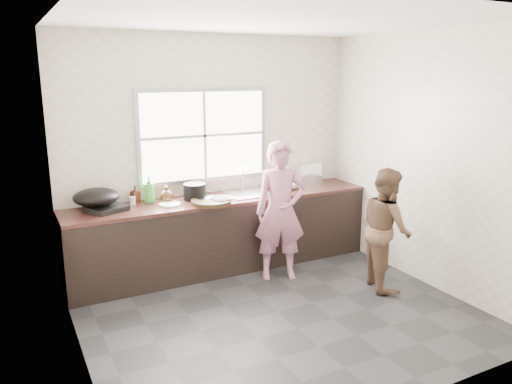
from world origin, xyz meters
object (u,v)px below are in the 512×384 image
bowl_mince (222,200)px  black_pot (195,192)px  cutting_board (211,202)px  bottle_brown_short (166,195)px  bottle_brown_tall (135,195)px  wok (96,197)px  pot_lid_right (119,208)px  person_side (386,228)px  glass_jar (133,201)px  bottle_green (149,190)px  plate_food (170,204)px  burner (107,208)px  woman (280,216)px  bowl_crabs (289,186)px  bowl_held (280,192)px  pot_lid_left (102,210)px  dish_rack (305,173)px

bowl_mince → black_pot: black_pot is taller
cutting_board → bowl_mince: 0.13m
bottle_brown_short → bottle_brown_tall: bearing=156.7°
wok → pot_lid_right: wok is taller
bottle_brown_tall → person_side: bearing=-33.5°
bowl_mince → glass_jar: size_ratio=2.62×
person_side → bottle_green: 2.60m
plate_food → bottle_brown_tall: bearing=136.9°
burner → wok: 0.16m
woman → black_pot: 1.01m
bowl_crabs → bottle_brown_tall: bearing=173.7°
bottle_brown_short → pot_lid_right: (-0.53, -0.05, -0.08)m
bowl_mince → bottle_brown_short: bottle_brown_short is taller
bowl_held → pot_lid_right: bearing=171.9°
cutting_board → black_pot: size_ratio=1.75×
plate_food → pot_lid_left: (-0.70, 0.13, -0.00)m
glass_jar → dish_rack: 2.28m
bottle_green → pot_lid_left: bottle_green is taller
black_pot → burner: bearing=-178.6°
pot_lid_left → bowl_crabs: bearing=-1.2°
bottle_green → bottle_brown_short: 0.19m
woman → black_pot: size_ratio=5.71×
bowl_crabs → pot_lid_left: (-2.25, 0.05, -0.03)m
woman → bottle_green: size_ratio=4.86×
black_pot → wok: (-1.08, 0.02, 0.06)m
woman → glass_jar: 1.63m
bowl_held → wok: 2.06m
person_side → black_pot: 2.14m
burner → pot_lid_left: burner is taller
pot_lid_left → pot_lid_right: bearing=-7.4°
glass_jar → burner: 0.32m
plate_food → wok: 0.77m
cutting_board → bowl_mince: size_ratio=1.90×
person_side → bowl_crabs: (-0.42, 1.30, 0.24)m
cutting_board → glass_jar: 0.85m
glass_jar → pot_lid_right: glass_jar is taller
black_pot → bottle_green: 0.51m
bottle_brown_short → black_pot: bearing=-6.1°
person_side → cutting_board: size_ratio=2.95×
burner → pot_lid_left: size_ratio=1.48×
woman → dish_rack: (0.83, 0.78, 0.27)m
black_pot → bowl_held: bearing=-15.7°
bottle_green → glass_jar: 0.22m
plate_food → wok: wok is taller
pot_lid_left → person_side: bearing=-26.7°
wok → black_pot: bearing=-1.1°
cutting_board → plate_food: cutting_board is taller
person_side → glass_jar: person_side is taller
woman → bottle_green: 1.48m
bowl_held → bottle_green: size_ratio=0.74×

